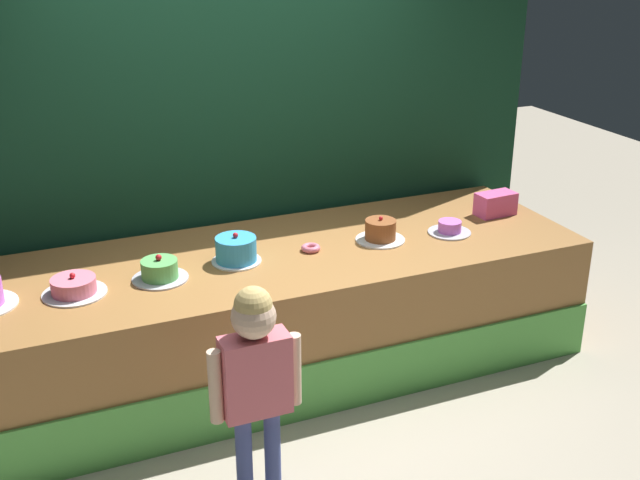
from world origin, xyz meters
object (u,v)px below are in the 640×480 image
Objects in this scene: cake_center_right at (236,250)px; cake_left at (74,287)px; pink_box at (496,204)px; child_figure at (255,368)px; cake_center_left at (160,271)px; cake_right at (380,231)px; donut at (311,248)px; cake_far_right at (450,228)px.

cake_left is at bearing -175.59° from cake_center_right.
pink_box is 0.78× the size of cake_left.
cake_center_right is (0.25, 1.09, 0.10)m from child_figure.
cake_center_left is 1.36m from cake_right.
cake_center_right reaches higher than donut.
child_figure is 3.67× the size of cake_center_left.
pink_box is at bearing 3.93° from donut.
cake_center_right reaches higher than pink_box.
cake_center_left is 1.81m from cake_far_right.
pink_box is at bearing 6.75° from cake_right.
cake_left is 1.25× the size of cake_far_right.
cake_far_right is at bearing -0.54° from cake_left.
cake_far_right is at bearing -7.70° from cake_right.
cake_right is (1.81, 0.04, 0.02)m from cake_left.
cake_right reaches higher than cake_far_right.
cake_right is at bearing 1.27° from cake_left.
pink_box is 0.91× the size of cake_center_right.
cake_center_right reaches higher than cake_right.
child_figure is 2.38m from pink_box.
cake_center_right is 0.94× the size of cake_right.
cake_center_left is at bearing -177.03° from donut.
cake_right is 1.13× the size of cake_far_right.
cake_center_right is at bearing 178.00° from donut.
cake_center_right is at bearing 76.88° from child_figure.
cake_center_left is 1.08× the size of cake_center_right.
cake_center_right reaches higher than cake_left.
cake_center_left is (-0.20, 1.03, 0.08)m from child_figure.
donut is at bearing 178.23° from cake_right.
cake_right reaches higher than cake_center_left.
cake_center_left is at bearing -172.12° from cake_center_right.
pink_box is 0.91m from cake_right.
cake_left is 1.09× the size of cake_center_left.
donut is at bearing -176.07° from pink_box.
cake_center_left is 0.46m from cake_center_right.
cake_far_right is (1.61, 1.00, 0.06)m from child_figure.
cake_right is (1.16, 1.06, 0.09)m from child_figure.
child_figure is 1.13m from cake_center_right.
donut is 0.42× the size of cake_far_right.
cake_right is (0.45, -0.01, 0.04)m from donut.
child_figure reaches higher than cake_center_right.
cake_far_right is (0.45, -0.06, -0.03)m from cake_right.
cake_far_right reaches higher than donut.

